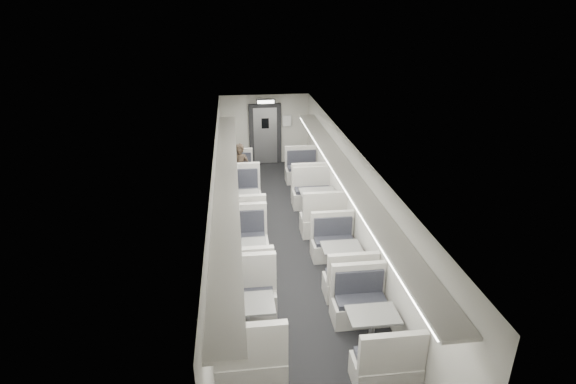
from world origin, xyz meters
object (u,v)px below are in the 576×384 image
object	(u,v)px
booth_right_c	(341,260)
passenger	(240,170)
booth_left_b	(240,209)
exit_sign	(266,102)
booth_right_b	(317,205)
booth_right_d	(372,331)
booth_left_d	(247,322)
booth_left_a	(238,180)
booth_right_a	(306,179)
booth_left_c	(243,262)
vestibule_door	(265,135)

from	to	relation	value
booth_right_c	passenger	distance (m)	4.90
booth_left_b	exit_sign	world-z (taller)	exit_sign
booth_right_b	booth_right_d	bearing A→B (deg)	-90.00
booth_right_b	exit_sign	bearing A→B (deg)	103.88
booth_left_d	passenger	xyz separation A→B (m)	(0.07, 6.25, 0.37)
passenger	exit_sign	xyz separation A→B (m)	(0.93, 2.23, 1.50)
booth_left_a	exit_sign	xyz separation A→B (m)	(1.00, 1.90, 1.93)
booth_right_c	exit_sign	world-z (taller)	exit_sign
booth_right_a	booth_right_d	xyz separation A→B (m)	(0.00, -6.74, -0.02)
booth_right_b	booth_right_c	xyz separation A→B (m)	(0.00, -2.66, -0.05)
booth_left_a	booth_left_b	size ratio (longest dim) A/B	0.82
exit_sign	booth_left_c	bearing A→B (deg)	-98.57
booth_left_c	booth_right_c	distance (m)	2.00
booth_left_c	booth_right_b	distance (m)	3.27
vestibule_door	booth_left_d	bearing A→B (deg)	-96.37
booth_left_b	booth_right_d	bearing A→B (deg)	-67.23
booth_left_d	vestibule_door	xyz separation A→B (m)	(1.00, 8.96, 0.64)
booth_left_a	booth_left_d	xyz separation A→B (m)	(0.00, -6.58, 0.05)
booth_left_c	vestibule_door	xyz separation A→B (m)	(1.00, 7.12, 0.63)
booth_left_c	passenger	distance (m)	4.42
booth_left_a	exit_sign	bearing A→B (deg)	62.22
booth_right_c	vestibule_door	world-z (taller)	vestibule_door
booth_left_b	vestibule_door	world-z (taller)	vestibule_door
booth_right_a	passenger	size ratio (longest dim) A/B	1.34
booth_right_c	booth_left_b	bearing A→B (deg)	127.64
booth_right_b	booth_left_a	bearing A→B (deg)	132.93
booth_left_d	booth_right_c	size ratio (longest dim) A/B	1.16
vestibule_door	booth_right_a	bearing A→B (deg)	-69.18
booth_right_a	booth_right_b	xyz separation A→B (m)	(0.00, -1.91, 0.02)
booth_left_d	vestibule_door	distance (m)	9.04
booth_right_d	exit_sign	size ratio (longest dim) A/B	3.19
booth_right_a	exit_sign	bearing A→B (deg)	115.03
booth_right_b	booth_right_d	xyz separation A→B (m)	(0.00, -4.83, -0.04)
booth_right_b	passenger	world-z (taller)	passenger
vestibule_door	exit_sign	distance (m)	1.33
booth_right_c	booth_right_a	bearing A→B (deg)	90.00
booth_right_d	booth_right_b	bearing A→B (deg)	90.00
booth_right_b	exit_sign	size ratio (longest dim) A/B	3.57
booth_right_a	vestibule_door	distance (m)	2.89
vestibule_door	booth_right_b	bearing A→B (deg)	-77.57
booth_left_a	vestibule_door	xyz separation A→B (m)	(1.00, 2.39, 0.69)
booth_left_c	booth_left_d	world-z (taller)	booth_left_c
booth_right_b	vestibule_door	distance (m)	4.69
booth_right_d	booth_left_b	bearing A→B (deg)	112.77
booth_right_c	booth_left_a	bearing A→B (deg)	112.58
booth_right_d	vestibule_door	world-z (taller)	vestibule_door
booth_left_d	booth_right_b	size ratio (longest dim) A/B	1.01
booth_left_b	booth_right_d	size ratio (longest dim) A/B	1.19
booth_left_b	vestibule_door	bearing A→B (deg)	77.74
booth_left_c	booth_right_a	bearing A→B (deg)	66.01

